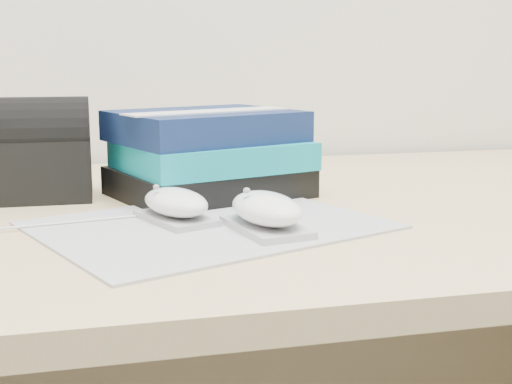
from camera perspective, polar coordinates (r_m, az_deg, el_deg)
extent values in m
cube|color=tan|center=(0.97, 4.42, -1.49)|extent=(1.60, 0.80, 0.03)
cube|color=tan|center=(1.43, -0.70, -12.69)|extent=(1.52, 0.03, 0.35)
cube|color=gray|center=(0.81, -3.81, -2.66)|extent=(0.44, 0.40, 0.00)
cube|color=#A5A5A7|center=(0.83, -6.41, -2.11)|extent=(0.09, 0.12, 0.01)
ellipsoid|color=white|center=(0.82, -6.44, -0.80)|extent=(0.09, 0.12, 0.03)
ellipsoid|color=gray|center=(0.82, -7.99, 0.41)|extent=(0.01, 0.01, 0.01)
cube|color=#ACACAF|center=(0.78, 0.83, -2.83)|extent=(0.08, 0.13, 0.01)
ellipsoid|color=white|center=(0.78, 0.84, -1.31)|extent=(0.09, 0.13, 0.03)
ellipsoid|color=#99999B|center=(0.77, -0.75, 0.11)|extent=(0.01, 0.01, 0.01)
cylinder|color=silver|center=(0.84, -16.15, -2.48)|extent=(0.22, 0.04, 0.00)
cube|color=black|center=(0.99, -3.81, 0.82)|extent=(0.29, 0.26, 0.04)
cube|color=#0D8794|center=(0.98, -3.51, 2.99)|extent=(0.28, 0.25, 0.04)
cube|color=#0F1F49|center=(0.98, -4.07, 5.29)|extent=(0.28, 0.25, 0.04)
cube|color=silver|center=(0.96, -3.85, 6.45)|extent=(0.23, 0.13, 0.00)
cube|color=black|center=(1.00, -17.14, 1.77)|extent=(0.15, 0.10, 0.08)
cylinder|color=black|center=(1.00, -17.29, 4.43)|extent=(0.15, 0.10, 0.10)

